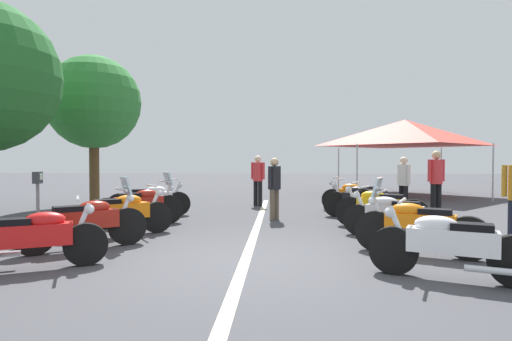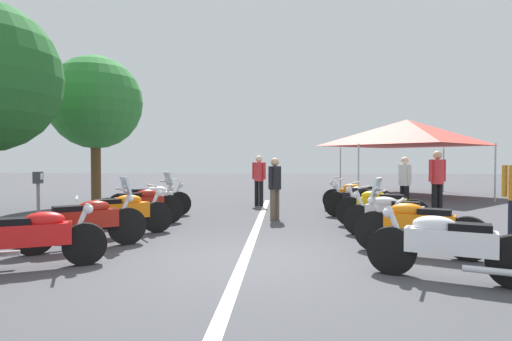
% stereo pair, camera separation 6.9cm
% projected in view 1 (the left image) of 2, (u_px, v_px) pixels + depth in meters
% --- Properties ---
extents(ground_plane, '(80.00, 80.00, 0.00)m').
position_uv_depth(ground_plane, '(245.00, 261.00, 6.20)').
color(ground_plane, '#424247').
extents(lane_centre_stripe, '(13.53, 0.16, 0.01)m').
position_uv_depth(lane_centre_stripe, '(255.00, 231.00, 8.79)').
color(lane_centre_stripe, beige).
rests_on(lane_centre_stripe, ground_plane).
extents(motorcycle_left_row_0, '(1.06, 1.85, 0.98)m').
position_uv_depth(motorcycle_left_row_0, '(32.00, 238.00, 5.70)').
color(motorcycle_left_row_0, black).
rests_on(motorcycle_left_row_0, ground_plane).
extents(motorcycle_left_row_1, '(1.41, 1.79, 1.22)m').
position_uv_depth(motorcycle_left_row_1, '(85.00, 222.00, 7.01)').
color(motorcycle_left_row_1, black).
rests_on(motorcycle_left_row_1, ground_plane).
extents(motorcycle_left_row_2, '(1.34, 1.85, 1.00)m').
position_uv_depth(motorcycle_left_row_2, '(120.00, 213.00, 8.26)').
color(motorcycle_left_row_2, black).
rests_on(motorcycle_left_row_2, ground_plane).
extents(motorcycle_left_row_3, '(1.32, 1.79, 1.23)m').
position_uv_depth(motorcycle_left_row_3, '(140.00, 205.00, 9.53)').
color(motorcycle_left_row_3, black).
rests_on(motorcycle_left_row_3, ground_plane).
extents(motorcycle_left_row_4, '(1.13, 2.01, 1.00)m').
position_uv_depth(motorcycle_left_row_4, '(150.00, 200.00, 10.98)').
color(motorcycle_left_row_4, black).
rests_on(motorcycle_left_row_4, ground_plane).
extents(motorcycle_right_row_0, '(0.99, 1.92, 1.00)m').
position_uv_depth(motorcycle_right_row_0, '(450.00, 244.00, 5.21)').
color(motorcycle_right_row_0, black).
rests_on(motorcycle_right_row_0, ground_plane).
extents(motorcycle_right_row_1, '(1.04, 1.91, 1.22)m').
position_uv_depth(motorcycle_right_row_1, '(418.00, 225.00, 6.60)').
color(motorcycle_right_row_1, black).
rests_on(motorcycle_right_row_1, ground_plane).
extents(motorcycle_right_row_2, '(1.11, 1.83, 0.99)m').
position_uv_depth(motorcycle_right_row_2, '(393.00, 215.00, 8.00)').
color(motorcycle_right_row_2, black).
rests_on(motorcycle_right_row_2, ground_plane).
extents(motorcycle_right_row_3, '(0.99, 1.92, 1.02)m').
position_uv_depth(motorcycle_right_row_3, '(380.00, 207.00, 9.19)').
color(motorcycle_right_row_3, black).
rests_on(motorcycle_right_row_3, ground_plane).
extents(motorcycle_right_row_4, '(0.97, 2.09, 1.01)m').
position_uv_depth(motorcycle_right_row_4, '(364.00, 200.00, 10.76)').
color(motorcycle_right_row_4, black).
rests_on(motorcycle_right_row_4, ground_plane).
extents(motorcycle_right_row_5, '(0.97, 1.99, 1.00)m').
position_uv_depth(motorcycle_right_row_5, '(356.00, 196.00, 12.12)').
color(motorcycle_right_row_5, black).
rests_on(motorcycle_right_row_5, ground_plane).
extents(parking_meter, '(0.19, 0.15, 1.29)m').
position_uv_depth(parking_meter, '(38.00, 193.00, 7.77)').
color(parking_meter, slate).
rests_on(parking_meter, ground_plane).
extents(traffic_cone_0, '(0.36, 0.36, 0.61)m').
position_uv_depth(traffic_cone_0, '(94.00, 212.00, 9.78)').
color(traffic_cone_0, orange).
rests_on(traffic_cone_0, ground_plane).
extents(bystander_0, '(0.32, 0.46, 1.65)m').
position_uv_depth(bystander_0, '(258.00, 177.00, 13.63)').
color(bystander_0, black).
rests_on(bystander_0, ground_plane).
extents(bystander_2, '(0.50, 0.32, 1.60)m').
position_uv_depth(bystander_2, '(404.00, 181.00, 11.70)').
color(bystander_2, black).
rests_on(bystander_2, ground_plane).
extents(bystander_3, '(0.32, 0.50, 1.76)m').
position_uv_depth(bystander_3, '(436.00, 178.00, 11.12)').
color(bystander_3, black).
rests_on(bystander_3, ground_plane).
extents(bystander_4, '(0.47, 0.32, 1.56)m').
position_uv_depth(bystander_4, '(274.00, 184.00, 10.43)').
color(bystander_4, brown).
rests_on(bystander_4, ground_plane).
extents(roadside_tree_1, '(3.07, 3.07, 4.96)m').
position_uv_depth(roadside_tree_1, '(94.00, 103.00, 13.84)').
color(roadside_tree_1, brown).
rests_on(roadside_tree_1, ground_plane).
extents(event_tent, '(5.39, 5.39, 3.20)m').
position_uv_depth(event_tent, '(405.00, 133.00, 17.56)').
color(event_tent, '#E54C3F').
rests_on(event_tent, ground_plane).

